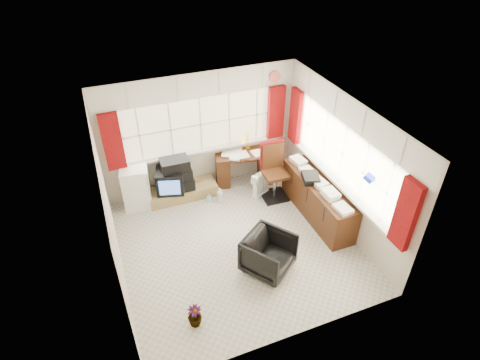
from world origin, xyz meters
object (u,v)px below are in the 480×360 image
at_px(tv_bench, 182,192).
at_px(office_chair, 269,254).
at_px(desk, 244,165).
at_px(task_chair, 273,168).
at_px(desk_lamp, 248,136).
at_px(mini_fridge, 136,186).
at_px(radiator, 261,186).
at_px(credenza, 318,199).
at_px(crt_tv, 170,180).

bearing_deg(tv_bench, office_chair, -71.33).
bearing_deg(desk, task_chair, -61.31).
bearing_deg(desk, desk_lamp, 46.77).
relative_size(task_chair, tv_bench, 0.85).
height_order(desk, office_chair, desk).
bearing_deg(tv_bench, mini_fridge, 174.87).
distance_m(radiator, credenza, 1.25).
xyz_separation_m(task_chair, tv_bench, (-1.77, 0.58, -0.51)).
bearing_deg(tv_bench, credenza, -33.71).
bearing_deg(radiator, desk, 100.95).
xyz_separation_m(desk_lamp, tv_bench, (-1.55, -0.22, -0.88)).
bearing_deg(mini_fridge, desk_lamp, 3.38).
relative_size(task_chair, crt_tv, 1.84).
height_order(task_chair, credenza, task_chair).
distance_m(task_chair, crt_tv, 2.08).
relative_size(desk, credenza, 0.67).
xyz_separation_m(desk_lamp, crt_tv, (-1.78, -0.26, -0.51)).
relative_size(task_chair, credenza, 0.60).
height_order(desk, crt_tv, desk).
height_order(office_chair, credenza, credenza).
xyz_separation_m(desk, crt_tv, (-1.64, -0.11, 0.09)).
bearing_deg(credenza, task_chair, 118.26).
bearing_deg(crt_tv, credenza, -30.66).
xyz_separation_m(desk, radiator, (0.12, -0.61, -0.17)).
relative_size(desk_lamp, task_chair, 0.35).
height_order(desk_lamp, mini_fridge, desk_lamp).
bearing_deg(desk, tv_bench, -176.76).
distance_m(tv_bench, crt_tv, 0.43).
relative_size(radiator, tv_bench, 0.40).
relative_size(desk_lamp, radiator, 0.76).
distance_m(desk_lamp, radiator, 1.08).
relative_size(desk, office_chair, 1.79).
bearing_deg(office_chair, radiator, 34.16).
distance_m(desk, desk_lamp, 0.64).
xyz_separation_m(task_chair, crt_tv, (-2.00, 0.55, -0.14)).
bearing_deg(desk, office_chair, -103.15).
xyz_separation_m(task_chair, mini_fridge, (-2.66, 0.66, -0.19)).
bearing_deg(mini_fridge, desk, 0.01).
bearing_deg(radiator, crt_tv, 164.20).
height_order(credenza, mini_fridge, mini_fridge).
height_order(desk, task_chair, task_chair).
relative_size(desk, radiator, 2.43).
distance_m(credenza, crt_tv, 2.92).
height_order(task_chair, mini_fridge, task_chair).
bearing_deg(office_chair, mini_fridge, 88.71).
bearing_deg(tv_bench, desk_lamp, 8.23).
bearing_deg(crt_tv, desk_lamp, 8.27).
relative_size(office_chair, tv_bench, 0.54).
distance_m(office_chair, credenza, 1.72).
relative_size(desk, tv_bench, 0.96).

